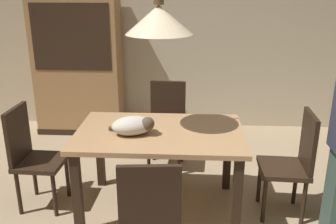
{
  "coord_description": "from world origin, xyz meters",
  "views": [
    {
      "loc": [
        0.14,
        -2.43,
        1.92
      ],
      "look_at": [
        -0.04,
        0.67,
        0.85
      ],
      "focal_mm": 40.02,
      "sensor_mm": 36.0,
      "label": 1
    }
  ],
  "objects": [
    {
      "name": "chair_far_back",
      "position": [
        -0.09,
        1.35,
        0.51
      ],
      "size": [
        0.43,
        0.43,
        0.93
      ],
      "color": "black",
      "rests_on": "ground"
    },
    {
      "name": "pendant_lamp",
      "position": [
        -0.1,
        0.47,
        1.66
      ],
      "size": [
        0.52,
        0.52,
        1.3
      ],
      "color": "beige"
    },
    {
      "name": "chair_left_side",
      "position": [
        -1.23,
        0.47,
        0.51
      ],
      "size": [
        0.41,
        0.41,
        0.93
      ],
      "color": "black",
      "rests_on": "ground"
    },
    {
      "name": "cat_sleeping",
      "position": [
        -0.3,
        0.39,
        0.83
      ],
      "size": [
        0.41,
        0.32,
        0.16
      ],
      "color": "beige",
      "rests_on": "dining_table"
    },
    {
      "name": "back_wall",
      "position": [
        0.0,
        2.65,
        1.45
      ],
      "size": [
        6.4,
        0.1,
        2.9
      ],
      "primitive_type": "cube",
      "color": "beige",
      "rests_on": "ground"
    },
    {
      "name": "hutch_bookcase",
      "position": [
        -1.31,
        2.32,
        0.89
      ],
      "size": [
        1.12,
        0.45,
        1.85
      ],
      "color": "#A87A4C",
      "rests_on": "ground"
    },
    {
      "name": "chair_right_side",
      "position": [
        1.03,
        0.47,
        0.51
      ],
      "size": [
        0.42,
        0.42,
        0.93
      ],
      "color": "black",
      "rests_on": "ground"
    },
    {
      "name": "chair_near_front",
      "position": [
        -0.09,
        -0.41,
        0.51
      ],
      "size": [
        0.43,
        0.43,
        0.93
      ],
      "color": "black",
      "rests_on": "ground"
    },
    {
      "name": "dining_table",
      "position": [
        -0.1,
        0.47,
        0.65
      ],
      "size": [
        1.4,
        0.9,
        0.75
      ],
      "color": "tan",
      "rests_on": "ground"
    }
  ]
}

